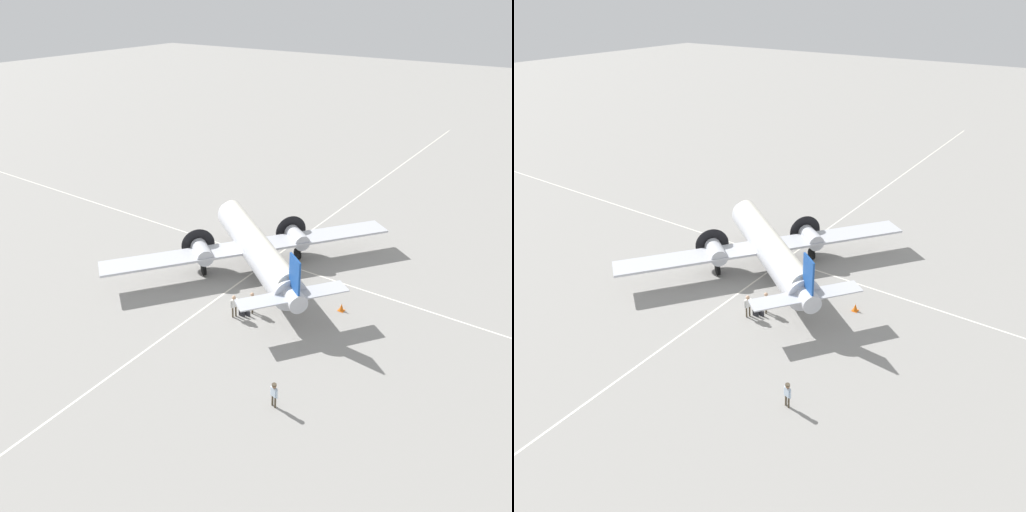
# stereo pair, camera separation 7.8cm
# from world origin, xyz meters

# --- Properties ---
(ground_plane) EXTENTS (300.00, 300.00, 0.00)m
(ground_plane) POSITION_xyz_m (0.00, 0.00, 0.00)
(ground_plane) COLOR gray
(apron_line_eastwest) EXTENTS (120.00, 0.16, 0.01)m
(apron_line_eastwest) POSITION_xyz_m (0.00, -2.71, 0.00)
(apron_line_eastwest) COLOR silver
(apron_line_eastwest) RESTS_ON ground_plane
(apron_line_northsouth) EXTENTS (0.16, 120.00, 0.01)m
(apron_line_northsouth) POSITION_xyz_m (0.24, 0.00, 0.00)
(apron_line_northsouth) COLOR silver
(apron_line_northsouth) RESTS_ON ground_plane
(airliner_main) EXTENTS (19.28, 22.20, 5.81)m
(airliner_main) POSITION_xyz_m (0.34, -0.25, 2.53)
(airliner_main) COLOR silver
(airliner_main) RESTS_ON ground_plane
(crew_foreground) EXTENTS (0.57, 0.35, 1.73)m
(crew_foreground) POSITION_xyz_m (-9.84, 12.40, 1.09)
(crew_foreground) COLOR #473D2D
(crew_foreground) RESTS_ON ground_plane
(passenger_boarding) EXTENTS (0.37, 0.59, 1.87)m
(passenger_boarding) POSITION_xyz_m (-2.39, 6.36, 1.15)
(passenger_boarding) COLOR #473D2D
(passenger_boarding) RESTS_ON ground_plane
(ramp_agent) EXTENTS (0.38, 0.54, 1.79)m
(ramp_agent) POSITION_xyz_m (-3.20, 5.14, 1.10)
(ramp_agent) COLOR #473D2D
(ramp_agent) RESTS_ON ground_plane
(suitcase_near_door) EXTENTS (0.48, 0.15, 0.53)m
(suitcase_near_door) POSITION_xyz_m (-2.80, 5.95, 0.25)
(suitcase_near_door) COLOR #232328
(suitcase_near_door) RESTS_ON ground_plane
(suitcase_upright_spare) EXTENTS (0.43, 0.14, 0.49)m
(suitcase_upright_spare) POSITION_xyz_m (-3.16, 5.70, 0.23)
(suitcase_upright_spare) COLOR #232328
(suitcase_upright_spare) RESTS_ON ground_plane
(traffic_cone) EXTENTS (0.47, 0.47, 0.62)m
(traffic_cone) POSITION_xyz_m (-8.71, 1.03, 0.29)
(traffic_cone) COLOR orange
(traffic_cone) RESTS_ON ground_plane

